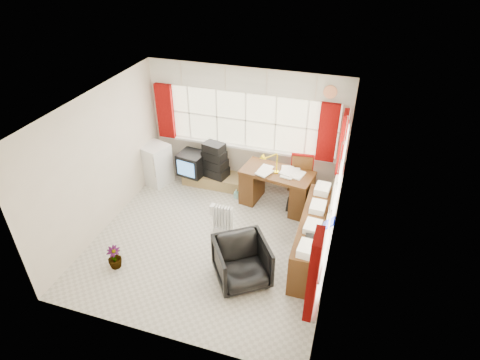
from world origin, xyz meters
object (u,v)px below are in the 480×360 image
object	(u,v)px
credenza	(315,237)
tv_bench	(217,179)
office_chair	(242,262)
crt_tv	(192,164)
desk	(276,187)
radiator	(223,221)
mini_fridge	(156,164)
desk_lamp	(277,159)
task_chair	(301,179)

from	to	relation	value
credenza	tv_bench	world-z (taller)	credenza
office_chair	crt_tv	xyz separation A→B (m)	(-1.81, 2.30, 0.12)
credenza	crt_tv	distance (m)	3.12
office_chair	desk	bearing A→B (deg)	54.30
radiator	crt_tv	size ratio (longest dim) A/B	0.91
credenza	mini_fridge	bearing A→B (deg)	160.64
desk	mini_fridge	world-z (taller)	mini_fridge
desk_lamp	mini_fridge	xyz separation A→B (m)	(-2.60, 0.09, -0.63)
crt_tv	office_chair	bearing A→B (deg)	-51.84
desk	office_chair	world-z (taller)	desk
office_chair	credenza	size ratio (longest dim) A/B	0.40
desk	radiator	size ratio (longest dim) A/B	2.63
tv_bench	crt_tv	distance (m)	0.62
credenza	mini_fridge	xyz separation A→B (m)	(-3.53, 1.24, 0.04)
desk_lamp	tv_bench	size ratio (longest dim) A/B	0.30
task_chair	mini_fridge	bearing A→B (deg)	-177.28
credenza	radiator	bearing A→B (deg)	175.70
task_chair	tv_bench	distance (m)	1.84
desk_lamp	radiator	distance (m)	1.51
desk_lamp	mini_fridge	bearing A→B (deg)	178.10
credenza	crt_tv	bearing A→B (deg)	153.03
desk_lamp	task_chair	distance (m)	0.70
desk_lamp	radiator	xyz separation A→B (m)	(-0.70, -1.03, -0.84)
crt_tv	mini_fridge	world-z (taller)	mini_fridge
tv_bench	mini_fridge	distance (m)	1.32
desk	mini_fridge	size ratio (longest dim) A/B	1.64
task_chair	radiator	world-z (taller)	task_chair
task_chair	office_chair	xyz separation A→B (m)	(-0.47, -2.27, -0.20)
mini_fridge	desk_lamp	bearing A→B (deg)	-1.90
crt_tv	mini_fridge	bearing A→B (deg)	-167.14
desk_lamp	radiator	world-z (taller)	desk_lamp
tv_bench	task_chair	bearing A→B (deg)	-4.38
radiator	credenza	world-z (taller)	credenza
desk_lamp	crt_tv	world-z (taller)	desk_lamp
radiator	mini_fridge	distance (m)	2.21
tv_bench	desk_lamp	bearing A→B (deg)	-15.22
radiator	desk_lamp	bearing A→B (deg)	55.68
radiator	crt_tv	world-z (taller)	crt_tv
desk	desk_lamp	size ratio (longest dim) A/B	3.40
desk	credenza	distance (m)	1.50
radiator	credenza	distance (m)	1.65
radiator	tv_bench	distance (m)	1.54
office_chair	crt_tv	distance (m)	2.93
office_chair	radiator	size ratio (longest dim) A/B	1.47
radiator	mini_fridge	size ratio (longest dim) A/B	0.62
mini_fridge	tv_bench	bearing A→B (deg)	12.62
crt_tv	mini_fridge	distance (m)	0.77
desk_lamp	crt_tv	distance (m)	1.95
tv_bench	mini_fridge	bearing A→B (deg)	-167.38
credenza	desk	bearing A→B (deg)	127.84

